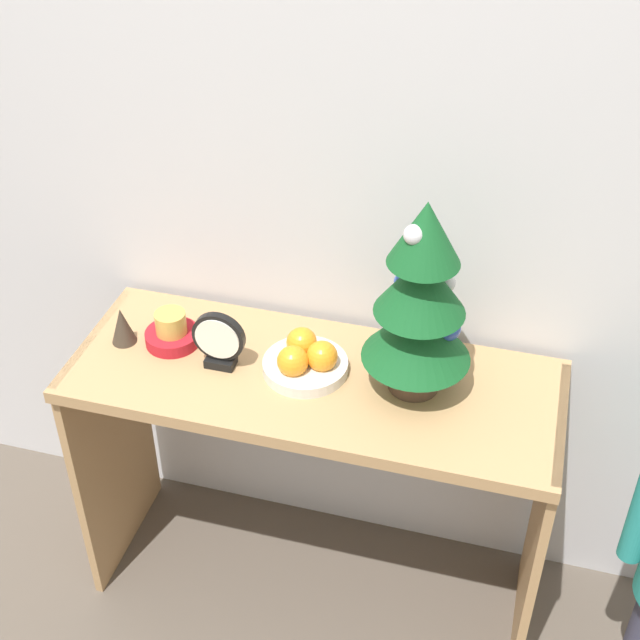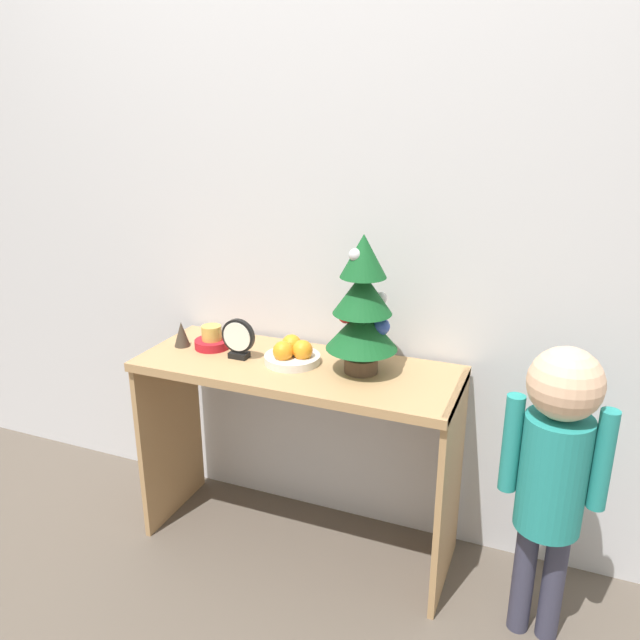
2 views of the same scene
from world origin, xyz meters
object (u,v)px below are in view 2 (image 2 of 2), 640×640
at_px(fruit_bowl, 292,354).
at_px(child_figure, 555,459).
at_px(figurine, 182,334).
at_px(singing_bowl, 212,340).
at_px(desk_clock, 238,339).
at_px(mini_tree, 363,306).

height_order(fruit_bowl, child_figure, child_figure).
bearing_deg(figurine, child_figure, -5.33).
xyz_separation_m(singing_bowl, child_figure, (1.16, -0.14, -0.13)).
distance_m(fruit_bowl, desk_clock, 0.19).
xyz_separation_m(desk_clock, child_figure, (1.03, -0.10, -0.17)).
bearing_deg(child_figure, desk_clock, 174.66).
height_order(mini_tree, fruit_bowl, mini_tree).
relative_size(mini_tree, singing_bowl, 3.64).
height_order(mini_tree, child_figure, mini_tree).
relative_size(mini_tree, fruit_bowl, 2.41).
bearing_deg(desk_clock, singing_bowl, 160.47).
xyz_separation_m(fruit_bowl, child_figure, (0.84, -0.13, -0.13)).
relative_size(singing_bowl, desk_clock, 0.89).
height_order(mini_tree, singing_bowl, mini_tree).
bearing_deg(figurine, mini_tree, 1.92).
height_order(mini_tree, desk_clock, mini_tree).
relative_size(fruit_bowl, figurine, 2.07).
distance_m(desk_clock, figurine, 0.24).
bearing_deg(singing_bowl, mini_tree, -0.27).
bearing_deg(figurine, singing_bowl, 12.98).
xyz_separation_m(mini_tree, singing_bowl, (-0.55, 0.00, -0.19)).
bearing_deg(desk_clock, child_figure, -5.34).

